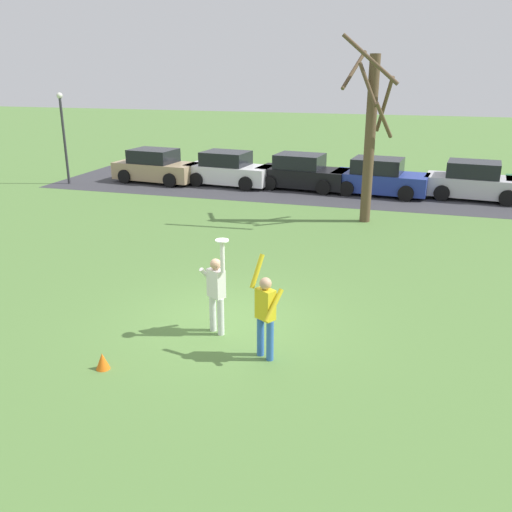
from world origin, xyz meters
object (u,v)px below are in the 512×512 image
Objects in this scene: parked_car_tan at (156,167)px; parked_car_blue at (379,178)px; field_cone_orange at (103,361)px; parked_car_black at (302,173)px; parked_car_white at (228,170)px; lamppost_by_lot at (63,129)px; person_catcher at (216,289)px; frisbee_disc at (222,240)px; parked_car_silver at (475,182)px; bare_tree_tall at (370,132)px; person_defender at (265,311)px.

parked_car_blue is at bearing 7.09° from parked_car_tan.
parked_car_black is at bearing 89.35° from field_cone_orange.
parked_car_white is 1.00× the size of lamppost_by_lot.
lamppost_by_lot reaches higher than person_catcher.
parked_car_white is at bearing 9.95° from parked_car_tan.
parked_car_blue is 13.34× the size of field_cone_orange.
frisbee_disc is 0.06× the size of parked_car_silver.
parked_car_tan is at bearing -170.05° from parked_car_white.
parked_car_black is at bearing 125.42° from person_catcher.
lamppost_by_lot is at bearing -150.76° from parked_car_tan.
bare_tree_tall is (-4.11, -5.06, 2.47)m from parked_car_silver.
parked_car_tan is (-8.72, 14.68, -1.37)m from frisbee_disc.
parked_car_blue is 3.98m from parked_car_silver.
person_defender is 0.48× the size of parked_car_white.
parked_car_tan is 1.00× the size of lamppost_by_lot.
person_catcher is at bearing -65.62° from parked_car_white.
parked_car_silver is at bearing -77.11° from person_defender.
frisbee_disc is 3.20m from field_cone_orange.
person_catcher is at bearing -46.19° from lamppost_by_lot.
frisbee_disc reaches higher than parked_car_white.
parked_car_white is at bearing 101.25° from field_cone_orange.
parked_car_tan is 0.67× the size of bare_tree_tall.
parked_car_silver is at bearing 6.09° from parked_car_black.
frisbee_disc is 0.06× the size of lamppost_by_lot.
person_defender is 15.93m from parked_car_black.
person_catcher is 15.59m from parked_car_white.
parked_car_tan is 1.00× the size of parked_car_white.
parked_car_white is 7.99m from lamppost_by_lot.
field_cone_orange is (-1.72, -1.88, -1.93)m from frisbee_disc.
parked_car_tan is (-8.53, 14.57, -0.25)m from person_catcher.
person_defender reaches higher than parked_car_white.
person_defender is at bearing -30.34° from frisbee_disc.
lamppost_by_lot is (-14.61, -1.81, 1.86)m from parked_car_blue.
parked_car_tan is at bearing -172.91° from parked_car_blue.
lamppost_by_lot reaches higher than frisbee_disc.
parked_car_white is at bearing -170.99° from parked_car_black.
person_defender is 0.48× the size of parked_car_silver.
person_catcher is 0.49× the size of parked_car_black.
parked_car_tan is at bearing 150.68° from person_catcher.
person_defender is 0.48× the size of parked_car_tan.
bare_tree_tall is (2.09, 9.91, 2.22)m from person_catcher.
parked_car_tan is 10.74m from parked_car_blue.
person_defender is 3.16m from field_cone_orange.
frisbee_disc is (-1.06, 0.62, 1.11)m from person_defender.
parked_car_silver is 13.34× the size of field_cone_orange.
parked_car_silver is at bearing 65.55° from field_cone_orange.
parked_car_white and parked_car_blue have the same top height.
parked_car_silver is (6.19, 14.97, -0.25)m from person_catcher.
parked_car_silver is (4.94, 15.71, -0.25)m from person_defender.
person_defender is (1.26, -0.73, -0.00)m from person_catcher.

